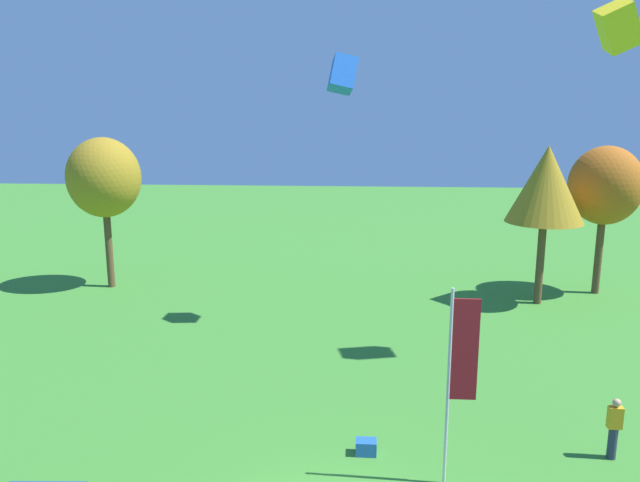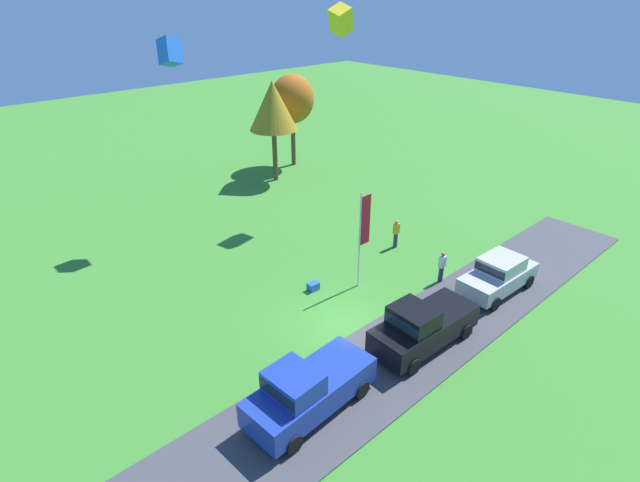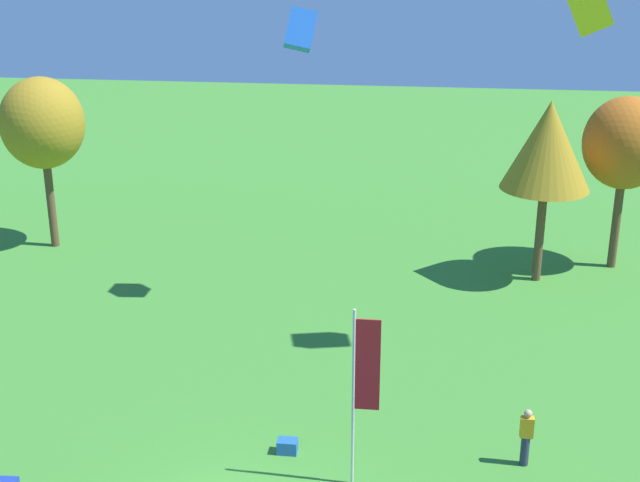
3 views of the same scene
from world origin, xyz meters
name	(u,v)px [view 1 (image 1 of 3)]	position (x,y,z in m)	size (l,w,h in m)	color
person_on_lawn	(614,428)	(7.45, 3.51, 0.88)	(0.36, 0.24, 1.71)	#2D334C
tree_far_left	(104,178)	(-12.15, 18.37, 5.64)	(3.64, 3.64, 7.68)	brown
tree_left_of_center	(546,185)	(9.15, 16.96, 5.65)	(3.53, 3.53, 7.46)	brown
tree_center_back	(605,186)	(12.51, 18.84, 5.38)	(3.47, 3.47, 7.33)	brown
flag_banner	(459,363)	(3.08, 2.08, 3.21)	(0.71, 0.08, 5.07)	silver
cooler_box	(366,447)	(0.92, 3.29, 0.20)	(0.56, 0.40, 0.40)	blue
kite_box_near_flag	(343,74)	(-0.08, 13.40, 10.41)	(0.93, 0.93, 1.30)	blue
kite_box_over_trees	(618,27)	(8.97, 9.87, 11.72)	(1.00, 1.00, 1.40)	yellow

